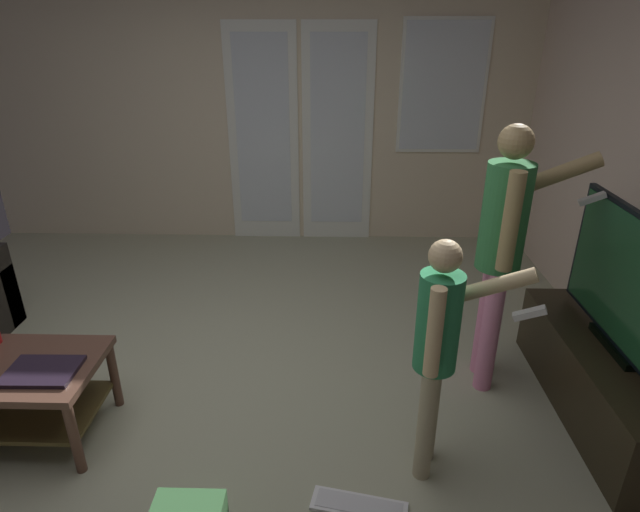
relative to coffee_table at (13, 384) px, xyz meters
The scene contains 9 objects.
ground_plane 1.00m from the coffee_table, 17.21° to the left, with size 5.30×5.34×0.02m, color #A1A285.
wall_back_with_doors 3.25m from the coffee_table, 71.38° to the left, with size 5.30×0.09×2.87m.
coffee_table is the anchor object (origin of this frame).
tv_stand 3.17m from the coffee_table, ahead, with size 0.47×1.39×0.42m.
flat_screen_tv 3.20m from the coffee_table, ahead, with size 0.08×1.18×0.75m.
person_adult 2.71m from the coffee_table, 11.91° to the left, with size 0.70×0.42×1.56m.
person_child 2.16m from the coffee_table, ahead, with size 0.56×0.32×1.22m.
loose_keyboard 1.85m from the coffee_table, 13.66° to the right, with size 0.46×0.21×0.02m.
laptop_closed 0.26m from the coffee_table, 16.65° to the right, with size 0.34×0.25×0.02m, color #251B29.
Camera 1 is at (0.74, -2.42, 2.03)m, focal length 29.29 mm.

